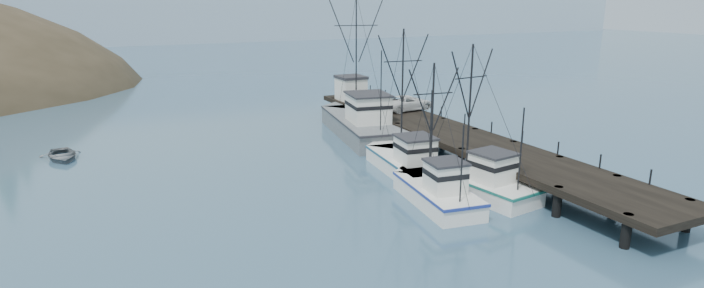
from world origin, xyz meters
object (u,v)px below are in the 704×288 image
trawler_far (406,162)px  motorboat (62,159)px  pickup_truck (408,103)px  work_vessel (361,123)px  trawler_near (476,181)px  pier (451,135)px  trawler_mid (435,191)px  pier_shed (351,88)px

trawler_far → motorboat: (-24.81, 15.93, -0.82)m
pickup_truck → motorboat: bearing=78.1°
trawler_far → work_vessel: work_vessel is taller
pickup_truck → trawler_near: bearing=156.3°
work_vessel → pier: bearing=-67.3°
trawler_mid → pickup_truck: 21.87m
pier → work_vessel: size_ratio=2.56×
pier → pier_shed: (-1.25, 18.00, 1.73)m
trawler_near → pier_shed: trawler_near is taller
work_vessel → trawler_mid: bearing=-101.8°
pier → work_vessel: (-4.07, 9.74, -0.46)m
trawler_near → pickup_truck: trawler_near is taller
work_vessel → pickup_truck: (5.57, 0.21, 1.56)m
pier_shed → pickup_truck: (2.75, -8.05, -0.63)m
trawler_mid → work_vessel: work_vessel is taller
pickup_truck → motorboat: (-32.69, 3.06, -2.79)m
pier → trawler_far: bearing=-155.4°
trawler_near → trawler_mid: (-3.74, -0.47, -0.00)m
trawler_far → trawler_mid: bearing=-104.6°
trawler_far → work_vessel: size_ratio=0.67×
pier_shed → trawler_near: bearing=-96.6°
pier → trawler_far: 7.06m
pier → pickup_truck: pickup_truck is taller
work_vessel → motorboat: (-27.11, 3.27, -1.23)m
motorboat → pier_shed: bearing=2.4°
trawler_near → pier_shed: (3.13, 27.12, 2.60)m
trawler_near → trawler_far: trawler_far is taller
trawler_mid → work_vessel: bearing=78.2°
motorboat → work_vessel: bearing=-13.9°
pier → motorboat: bearing=157.4°
trawler_near → pier: bearing=64.4°
motorboat → trawler_far: bearing=-39.7°
trawler_mid → work_vessel: 19.76m
trawler_far → pier: bearing=24.6°
pier_shed → pier: bearing=-86.0°
pier → work_vessel: bearing=112.7°
trawler_near → pickup_truck: bearing=72.9°
trawler_mid → trawler_far: (1.74, 6.67, 0.00)m
pier_shed → pickup_truck: bearing=-71.2°
pier_shed → motorboat: 30.55m
motorboat → pier: bearing=-29.7°
pier → trawler_mid: 12.59m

